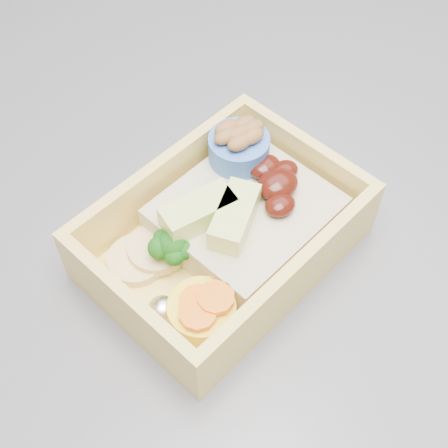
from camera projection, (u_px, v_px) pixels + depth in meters
ground at (202, 382)px, 1.39m from camera, size 3.50×3.50×0.00m
island at (229, 319)px, 0.97m from camera, size 1.24×0.84×0.92m
bento_box at (228, 227)px, 0.48m from camera, size 0.22×0.18×0.07m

